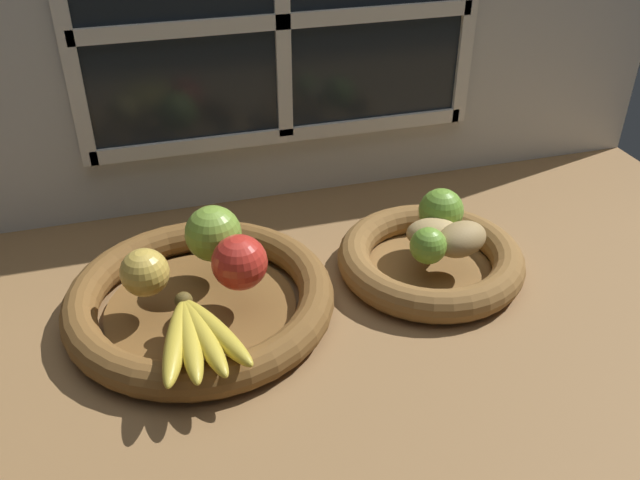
{
  "coord_description": "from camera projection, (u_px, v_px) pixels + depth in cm",
  "views": [
    {
      "loc": [
        -24.25,
        -76.39,
        59.38
      ],
      "look_at": [
        -2.29,
        -1.18,
        8.82
      ],
      "focal_mm": 38.1,
      "sensor_mm": 36.0,
      "label": 1
    }
  ],
  "objects": [
    {
      "name": "ground_plane",
      "position": [
        333.0,
        292.0,
        1.0
      ],
      "size": [
        140.0,
        90.0,
        3.0
      ],
      "primitive_type": "cube",
      "color": "olive"
    },
    {
      "name": "back_wall",
      "position": [
        280.0,
        37.0,
        1.08
      ],
      "size": [
        140.0,
        4.6,
        55.0
      ],
      "color": "silver",
      "rests_on": "ground_plane"
    },
    {
      "name": "fruit_bowl_left",
      "position": [
        200.0,
        299.0,
        0.93
      ],
      "size": [
        36.83,
        36.83,
        4.82
      ],
      "color": "brown",
      "rests_on": "ground_plane"
    },
    {
      "name": "fruit_bowl_right",
      "position": [
        430.0,
        260.0,
        1.01
      ],
      "size": [
        27.65,
        27.65,
        4.82
      ],
      "color": "brown",
      "rests_on": "ground_plane"
    },
    {
      "name": "apple_golden_left",
      "position": [
        145.0,
        273.0,
        0.88
      ],
      "size": [
        6.43,
        6.43,
        6.43
      ],
      "primitive_type": "sphere",
      "color": "gold",
      "rests_on": "fruit_bowl_left"
    },
    {
      "name": "apple_red_right",
      "position": [
        240.0,
        262.0,
        0.89
      ],
      "size": [
        7.48,
        7.48,
        7.48
      ],
      "primitive_type": "sphere",
      "color": "red",
      "rests_on": "fruit_bowl_left"
    },
    {
      "name": "apple_green_back",
      "position": [
        213.0,
        234.0,
        0.95
      ],
      "size": [
        7.96,
        7.96,
        7.96
      ],
      "primitive_type": "sphere",
      "color": "#7AA338",
      "rests_on": "fruit_bowl_left"
    },
    {
      "name": "banana_bunch_front",
      "position": [
        196.0,
        336.0,
        0.81
      ],
      "size": [
        11.96,
        16.62,
        2.6
      ],
      "color": "gold",
      "rests_on": "fruit_bowl_left"
    },
    {
      "name": "potato_large",
      "position": [
        433.0,
        233.0,
        0.98
      ],
      "size": [
        8.75,
        6.81,
        4.2
      ],
      "primitive_type": "ellipsoid",
      "rotation": [
        0.0,
        0.0,
        6.08
      ],
      "color": "tan",
      "rests_on": "fruit_bowl_right"
    },
    {
      "name": "potato_small",
      "position": [
        461.0,
        239.0,
        0.96
      ],
      "size": [
        9.77,
        8.18,
        4.73
      ],
      "primitive_type": "ellipsoid",
      "rotation": [
        0.0,
        0.0,
        0.34
      ],
      "color": "#A38451",
      "rests_on": "fruit_bowl_right"
    },
    {
      "name": "lime_near",
      "position": [
        428.0,
        246.0,
        0.95
      ],
      "size": [
        5.23,
        5.23,
        5.23
      ],
      "primitive_type": "sphere",
      "color": "#6B9E33",
      "rests_on": "fruit_bowl_right"
    },
    {
      "name": "lime_far",
      "position": [
        441.0,
        211.0,
        1.01
      ],
      "size": [
        6.75,
        6.75,
        6.75
      ],
      "primitive_type": "sphere",
      "color": "#6B9E33",
      "rests_on": "fruit_bowl_right"
    }
  ]
}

